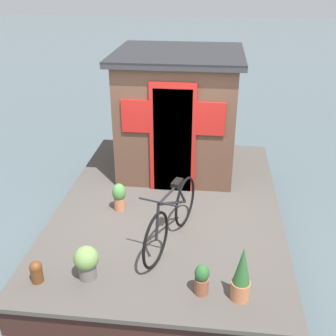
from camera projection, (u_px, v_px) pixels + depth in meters
The scene contains 9 objects.
ground_plane at pixel (169, 227), 6.67m from camera, with size 60.00×60.00×0.00m, color #4C5B60.
houseboat_deck at pixel (169, 215), 6.57m from camera, with size 4.86×3.37×0.46m.
houseboat_cabin at pixel (178, 112), 7.19m from camera, with size 1.98×2.11×2.07m.
bicycle at pixel (172, 217), 5.38m from camera, with size 1.63×0.61×0.85m.
potted_plant_sage at pixel (119, 196), 6.20m from camera, with size 0.20×0.20×0.43m.
potted_plant_lavender at pixel (202, 279), 4.61m from camera, with size 0.17×0.17×0.38m.
potted_plant_basil at pixel (242, 275), 4.48m from camera, with size 0.21×0.21×0.68m.
potted_plant_rosemary at pixel (86, 261), 4.82m from camera, with size 0.29×0.29×0.42m.
mooring_bollard at pixel (36, 271), 4.80m from camera, with size 0.15×0.15×0.28m.
Camera 1 is at (-5.54, -0.62, 3.79)m, focal length 44.37 mm.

